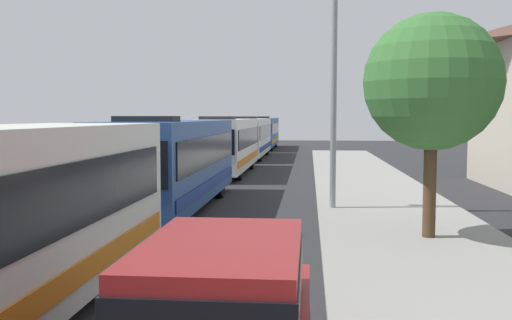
% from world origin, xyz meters
% --- Properties ---
extents(bus_second_in_line, '(2.58, 10.78, 3.21)m').
position_xyz_m(bus_second_in_line, '(-1.30, 22.58, 1.69)').
color(bus_second_in_line, '#284C8C').
rests_on(bus_second_in_line, ground_plane).
extents(bus_middle, '(2.58, 10.48, 3.21)m').
position_xyz_m(bus_middle, '(-1.30, 34.97, 1.69)').
color(bus_middle, silver).
rests_on(bus_middle, ground_plane).
extents(bus_fourth_in_line, '(2.58, 11.67, 3.21)m').
position_xyz_m(bus_fourth_in_line, '(-1.30, 47.23, 1.69)').
color(bus_fourth_in_line, silver).
rests_on(bus_fourth_in_line, ground_plane).
extents(bus_rear, '(2.58, 11.65, 3.21)m').
position_xyz_m(bus_rear, '(-1.30, 59.79, 1.69)').
color(bus_rear, '#284C8C').
rests_on(bus_rear, ground_plane).
extents(streetlamp_mid, '(6.01, 0.28, 7.80)m').
position_xyz_m(streetlamp_mid, '(4.10, 22.66, 4.97)').
color(streetlamp_mid, gray).
rests_on(streetlamp_mid, sidewalk).
extents(roadside_tree, '(3.41, 3.41, 5.61)m').
position_xyz_m(roadside_tree, '(6.34, 18.17, 4.03)').
color(roadside_tree, '#4C3823').
rests_on(roadside_tree, sidewalk).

